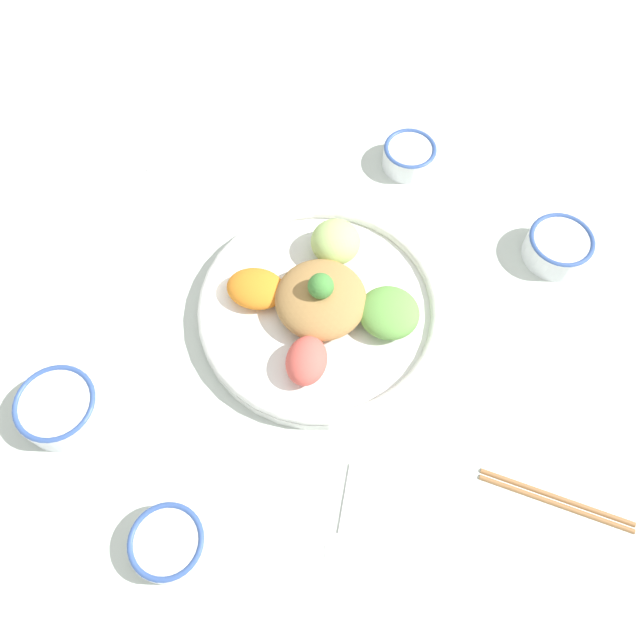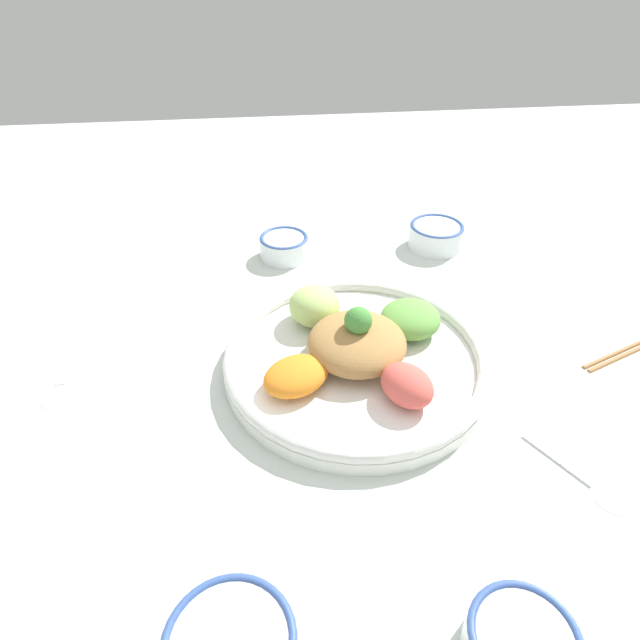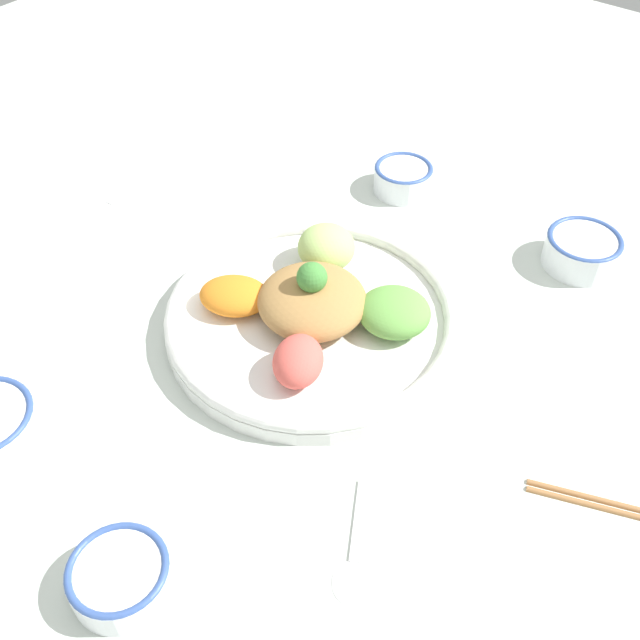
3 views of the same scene
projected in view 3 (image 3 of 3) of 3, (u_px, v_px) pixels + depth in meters
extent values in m
plane|color=silver|center=(329.00, 337.00, 0.94)|extent=(2.40, 2.40, 0.00)
cylinder|color=white|center=(313.00, 321.00, 0.94)|extent=(0.37, 0.37, 0.02)
torus|color=white|center=(313.00, 313.00, 0.93)|extent=(0.37, 0.37, 0.02)
ellipsoid|color=#6BAD4C|center=(394.00, 312.00, 0.91)|extent=(0.12, 0.12, 0.04)
ellipsoid|color=#B7DB7A|center=(326.00, 247.00, 0.98)|extent=(0.10, 0.10, 0.06)
ellipsoid|color=orange|center=(235.00, 296.00, 0.93)|extent=(0.11, 0.10, 0.04)
ellipsoid|color=#E55B51|center=(298.00, 361.00, 0.85)|extent=(0.09, 0.09, 0.05)
ellipsoid|color=#AD7F47|center=(313.00, 300.00, 0.92)|extent=(0.13, 0.13, 0.05)
sphere|color=#478E3D|center=(313.00, 276.00, 0.89)|extent=(0.04, 0.04, 0.04)
cylinder|color=white|center=(582.00, 251.00, 1.02)|extent=(0.10, 0.10, 0.04)
torus|color=#38569E|center=(585.00, 240.00, 1.01)|extent=(0.10, 0.10, 0.01)
cylinder|color=maroon|center=(585.00, 241.00, 1.01)|extent=(0.08, 0.08, 0.00)
cylinder|color=white|center=(403.00, 179.00, 1.15)|extent=(0.09, 0.09, 0.04)
torus|color=#38569E|center=(404.00, 169.00, 1.13)|extent=(0.09, 0.09, 0.01)
cylinder|color=maroon|center=(404.00, 170.00, 1.14)|extent=(0.07, 0.07, 0.00)
cylinder|color=white|center=(121.00, 578.00, 0.69)|extent=(0.10, 0.10, 0.03)
torus|color=#38569E|center=(117.00, 570.00, 0.68)|extent=(0.10, 0.10, 0.01)
cylinder|color=#5B3319|center=(118.00, 571.00, 0.68)|extent=(0.08, 0.08, 0.00)
cylinder|color=#9E6B3D|center=(630.00, 513.00, 0.76)|extent=(0.19, 0.08, 0.01)
cylinder|color=#9E6B3D|center=(630.00, 505.00, 0.76)|extent=(0.19, 0.08, 0.01)
cube|color=white|center=(127.00, 191.00, 1.15)|extent=(0.02, 0.08, 0.01)
ellipsoid|color=white|center=(99.00, 210.00, 1.12)|extent=(0.04, 0.05, 0.01)
cube|color=white|center=(360.00, 519.00, 0.75)|extent=(0.06, 0.09, 0.01)
ellipsoid|color=white|center=(353.00, 581.00, 0.70)|extent=(0.06, 0.06, 0.01)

